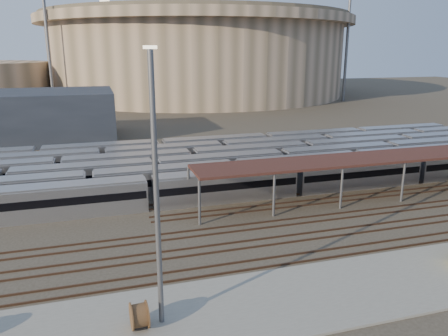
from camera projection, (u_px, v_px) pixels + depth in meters
ground at (273, 221)px, 48.11m from camera, size 420.00×420.00×0.00m
apron at (290, 299)px, 32.83m from camera, size 50.00×9.00×0.20m
subway_trains at (228, 164)px, 64.88m from camera, size 128.15×23.90×3.60m
inspection_shed at (419, 155)px, 56.60m from camera, size 60.30×6.00×5.30m
empty_tracks at (293, 238)px, 43.46m from camera, size 170.00×9.62×0.18m
stadium at (197, 54)px, 180.03m from camera, size 124.00×124.00×32.50m
service_building at (6, 117)px, 87.87m from camera, size 42.00×20.00×10.00m
floodlight_0 at (48, 41)px, 135.94m from camera, size 4.00×1.00×38.40m
floodlight_2 at (347, 42)px, 154.49m from camera, size 4.00×1.00×38.40m
floodlight_3 at (107, 43)px, 187.68m from camera, size 4.00×1.00×38.40m
cable_reel_east at (139, 315)px, 29.09m from camera, size 1.15×1.94×1.88m
yard_light_pole at (156, 194)px, 27.61m from camera, size 0.82×0.36×18.30m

